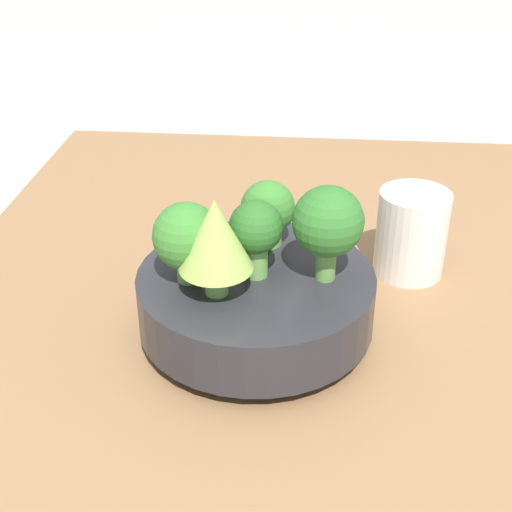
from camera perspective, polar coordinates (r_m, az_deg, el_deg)
name	(u,v)px	position (r m, az deg, el deg)	size (l,w,h in m)	color
ground_plane	(291,361)	(0.72, 2.79, -8.37)	(6.00, 6.00, 0.00)	#ADA89E
table	(291,346)	(0.71, 2.83, -7.21)	(1.06, 0.77, 0.04)	olive
bowl	(256,300)	(0.68, 0.00, -3.54)	(0.22, 0.22, 0.07)	#28282D
broccoli_floret_left	(268,210)	(0.69, 0.95, 3.69)	(0.05, 0.05, 0.07)	#6BA34C
broccoli_floret_center	(256,231)	(0.64, 0.00, 2.03)	(0.05, 0.05, 0.07)	#6BA34C
broccoli_floret_front	(187,237)	(0.63, -5.58, 1.49)	(0.06, 0.06, 0.08)	#609347
broccoli_floret_back	(328,223)	(0.63, 5.78, 2.63)	(0.06, 0.06, 0.09)	#609347
romanesco_piece_near	(215,237)	(0.61, -3.28, 1.57)	(0.07, 0.07, 0.09)	#609347
cup	(411,233)	(0.79, 12.32, 1.80)	(0.08, 0.08, 0.10)	silver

